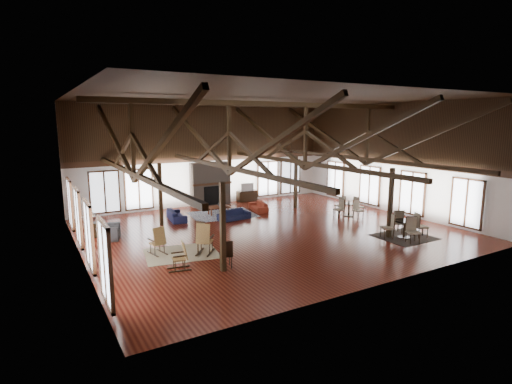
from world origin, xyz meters
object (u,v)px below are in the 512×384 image
sofa_orange (259,206)px  sofa_navy_left (177,215)px  cafe_table_far (349,207)px  cafe_table_near (404,226)px  sofa_navy_front (234,215)px  coffee_table (218,207)px  armchair (109,232)px  tv_console (247,196)px

sofa_orange → sofa_navy_left: bearing=-80.6°
cafe_table_far → cafe_table_near: bearing=-100.1°
sofa_navy_front → sofa_navy_left: size_ratio=0.94×
coffee_table → sofa_orange: bearing=-9.7°
sofa_orange → sofa_navy_front: bearing=-49.4°
sofa_navy_left → armchair: (-3.66, -1.88, 0.06)m
cafe_table_far → tv_console: size_ratio=1.44×
sofa_orange → cafe_table_far: bearing=56.9°
cafe_table_near → cafe_table_far: cafe_table_near is taller
sofa_navy_left → cafe_table_far: bearing=-108.0°
coffee_table → armchair: armchair is taller
sofa_navy_front → sofa_navy_left: (-2.60, 1.40, 0.02)m
armchair → coffee_table: bearing=-53.3°
sofa_orange → tv_console: bearing=176.2°
sofa_orange → cafe_table_near: (2.76, -7.80, 0.29)m
cafe_table_near → cafe_table_far: (0.76, 4.25, -0.05)m
coffee_table → armchair: (-6.06, -1.99, -0.08)m
sofa_navy_left → tv_console: size_ratio=1.40×
sofa_orange → coffee_table: (-2.35, 0.34, 0.15)m
coffee_table → cafe_table_far: cafe_table_far is taller
sofa_navy_front → cafe_table_near: cafe_table_near is taller
coffee_table → cafe_table_far: size_ratio=0.64×
sofa_navy_front → coffee_table: 1.52m
sofa_navy_left → tv_console: 6.15m
sofa_navy_front → cafe_table_far: (5.66, -2.39, 0.24)m
sofa_navy_front → sofa_navy_left: 2.95m
sofa_navy_front → sofa_orange: size_ratio=1.00×
coffee_table → tv_console: bearing=37.0°
sofa_navy_front → tv_console: 4.99m
sofa_orange → cafe_table_near: size_ratio=0.82×
sofa_navy_left → cafe_table_near: bearing=-130.3°
sofa_navy_left → sofa_orange: sofa_navy_left is taller
sofa_navy_front → armchair: armchair is taller
cafe_table_near → sofa_navy_left: bearing=133.1°
coffee_table → cafe_table_far: bearing=-35.0°
cafe_table_far → coffee_table: bearing=146.4°
sofa_orange → coffee_table: size_ratio=1.41×
sofa_navy_front → cafe_table_near: bearing=-60.0°
sofa_navy_front → sofa_orange: 2.44m
sofa_orange → cafe_table_far: size_ratio=0.91×
sofa_navy_front → armchair: size_ratio=1.73×
sofa_navy_front → sofa_orange: sofa_navy_front is taller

